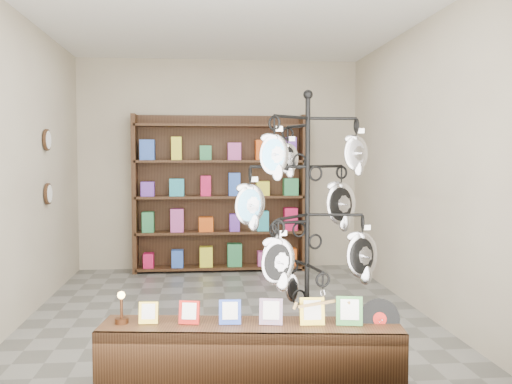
{
  "coord_description": "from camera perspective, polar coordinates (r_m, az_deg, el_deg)",
  "views": [
    {
      "loc": [
        -0.28,
        -5.75,
        1.61
      ],
      "look_at": [
        0.19,
        -1.0,
        1.32
      ],
      "focal_mm": 40.0,
      "sensor_mm": 36.0,
      "label": 1
    }
  ],
  "objects": [
    {
      "name": "back_shelving",
      "position": [
        8.07,
        -3.63,
        -0.62
      ],
      "size": [
        2.42,
        0.36,
        2.2
      ],
      "color": "black",
      "rests_on": "ground"
    },
    {
      "name": "wall_clocks",
      "position": [
        6.76,
        -20.12,
        2.38
      ],
      "size": [
        0.03,
        0.24,
        0.84
      ],
      "color": "black",
      "rests_on": "ground"
    },
    {
      "name": "room_envelope",
      "position": [
        5.76,
        -2.86,
        5.91
      ],
      "size": [
        5.0,
        5.0,
        5.0
      ],
      "color": "#BCB398",
      "rests_on": "ground"
    },
    {
      "name": "ground",
      "position": [
        5.98,
        -2.8,
        -12.11
      ],
      "size": [
        5.0,
        5.0,
        0.0
      ],
      "primitive_type": "plane",
      "color": "slate",
      "rests_on": "ground"
    },
    {
      "name": "front_shelf",
      "position": [
        3.98,
        -0.55,
        -16.45
      ],
      "size": [
        2.04,
        0.66,
        0.71
      ],
      "rotation": [
        0.0,
        0.0,
        -0.13
      ],
      "color": "black",
      "rests_on": "ground"
    },
    {
      "name": "display_tree",
      "position": [
        4.03,
        5.16,
        -2.33
      ],
      "size": [
        1.11,
        1.11,
        2.08
      ],
      "rotation": [
        0.0,
        0.0,
        0.35
      ],
      "color": "black",
      "rests_on": "ground"
    }
  ]
}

